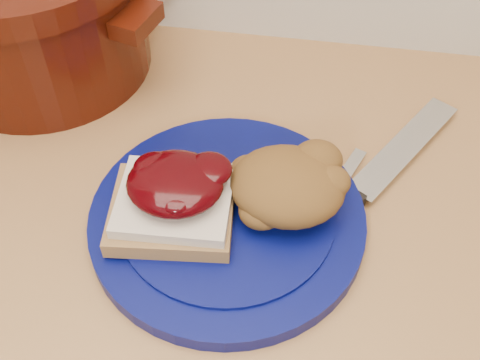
# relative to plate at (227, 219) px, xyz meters

# --- Properties ---
(plate) EXTENTS (0.28, 0.28, 0.02)m
(plate) POSITION_rel_plate_xyz_m (0.00, 0.00, 0.00)
(plate) COLOR #050A4D
(plate) RESTS_ON wood_countertop
(sandwich) EXTENTS (0.13, 0.12, 0.06)m
(sandwich) POSITION_rel_plate_xyz_m (-0.05, -0.01, 0.04)
(sandwich) COLOR olive
(sandwich) RESTS_ON plate
(stuffing_mound) EXTENTS (0.11, 0.10, 0.06)m
(stuffing_mound) POSITION_rel_plate_xyz_m (0.06, 0.02, 0.04)
(stuffing_mound) COLOR brown
(stuffing_mound) RESTS_ON plate
(chef_knife) EXTENTS (0.18, 0.27, 0.02)m
(chef_knife) POSITION_rel_plate_xyz_m (0.12, 0.04, -0.00)
(chef_knife) COLOR black
(chef_knife) RESTS_ON wood_countertop
(butter_knife) EXTENTS (0.08, 0.17, 0.00)m
(butter_knife) POSITION_rel_plate_xyz_m (0.10, 0.04, -0.01)
(butter_knife) COLOR silver
(butter_knife) RESTS_ON wood_countertop
(dutch_oven) EXTENTS (0.35, 0.35, 0.18)m
(dutch_oven) POSITION_rel_plate_xyz_m (-0.28, 0.22, 0.07)
(dutch_oven) COLOR #370E05
(dutch_oven) RESTS_ON wood_countertop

